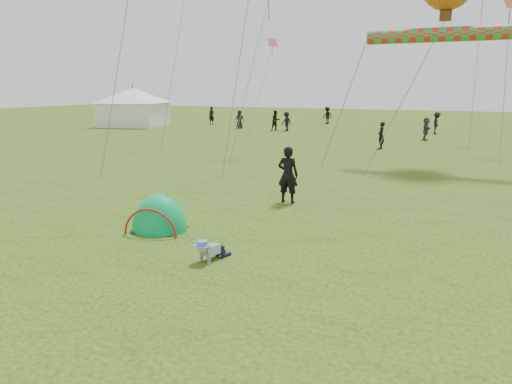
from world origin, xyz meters
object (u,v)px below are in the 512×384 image
at_px(crawling_toddler, 209,249).
at_px(event_marquee, 134,106).
at_px(popup_tent, 160,230).
at_px(standing_adult, 288,175).

distance_m(crawling_toddler, event_marquee, 36.56).
relative_size(crawling_toddler, event_marquee, 0.12).
xyz_separation_m(popup_tent, standing_adult, (2.08, 4.12, 0.92)).
height_order(crawling_toddler, event_marquee, event_marquee).
relative_size(popup_tent, event_marquee, 0.34).
bearing_deg(standing_adult, popup_tent, 60.50).
distance_m(popup_tent, event_marquee, 34.06).
bearing_deg(standing_adult, event_marquee, -45.78).
xyz_separation_m(crawling_toddler, popup_tent, (-2.28, 1.37, -0.26)).
xyz_separation_m(standing_adult, event_marquee, (-23.70, 22.13, 1.01)).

